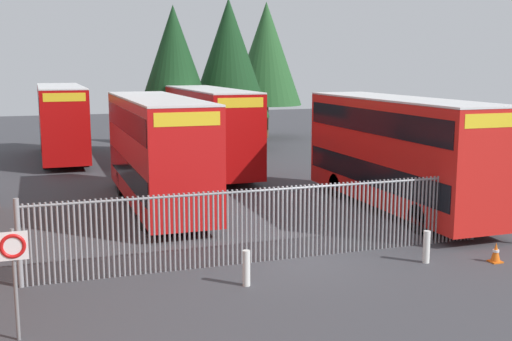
{
  "coord_description": "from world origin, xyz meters",
  "views": [
    {
      "loc": [
        -7.23,
        -16.9,
        5.72
      ],
      "look_at": [
        0.0,
        4.0,
        2.0
      ],
      "focal_mm": 44.75,
      "sensor_mm": 36.0,
      "label": 1
    }
  ],
  "objects_px": {
    "double_decker_bus_far_back": "(62,119)",
    "traffic_cone_by_gate": "(496,253)",
    "bollard_near_left": "(246,268)",
    "double_decker_bus_behind_fence_right": "(210,127)",
    "bollard_center_front": "(426,247)",
    "speed_limit_sign_post": "(14,259)",
    "double_decker_bus_near_gate": "(398,149)",
    "double_decker_bus_behind_fence_left": "(157,148)"
  },
  "relations": [
    {
      "from": "double_decker_bus_behind_fence_right",
      "to": "double_decker_bus_far_back",
      "type": "bearing_deg",
      "value": 134.33
    },
    {
      "from": "double_decker_bus_behind_fence_right",
      "to": "traffic_cone_by_gate",
      "type": "distance_m",
      "value": 18.37
    },
    {
      "from": "bollard_center_front",
      "to": "bollard_near_left",
      "type": "bearing_deg",
      "value": -178.54
    },
    {
      "from": "double_decker_bus_near_gate",
      "to": "speed_limit_sign_post",
      "type": "relative_size",
      "value": 4.5
    },
    {
      "from": "bollard_center_front",
      "to": "speed_limit_sign_post",
      "type": "distance_m",
      "value": 11.31
    },
    {
      "from": "double_decker_bus_behind_fence_right",
      "to": "double_decker_bus_far_back",
      "type": "xyz_separation_m",
      "value": [
        -7.19,
        7.36,
        0.0
      ]
    },
    {
      "from": "double_decker_bus_near_gate",
      "to": "double_decker_bus_behind_fence_right",
      "type": "relative_size",
      "value": 1.0
    },
    {
      "from": "bollard_center_front",
      "to": "traffic_cone_by_gate",
      "type": "distance_m",
      "value": 2.05
    },
    {
      "from": "double_decker_bus_far_back",
      "to": "bollard_center_front",
      "type": "xyz_separation_m",
      "value": [
        9.06,
        -24.58,
        -1.95
      ]
    },
    {
      "from": "double_decker_bus_behind_fence_left",
      "to": "double_decker_bus_far_back",
      "type": "distance_m",
      "value": 15.21
    },
    {
      "from": "double_decker_bus_behind_fence_left",
      "to": "speed_limit_sign_post",
      "type": "distance_m",
      "value": 12.52
    },
    {
      "from": "double_decker_bus_far_back",
      "to": "traffic_cone_by_gate",
      "type": "bearing_deg",
      "value": -66.43
    },
    {
      "from": "double_decker_bus_near_gate",
      "to": "double_decker_bus_behind_fence_right",
      "type": "distance_m",
      "value": 11.98
    },
    {
      "from": "double_decker_bus_behind_fence_right",
      "to": "bollard_near_left",
      "type": "xyz_separation_m",
      "value": [
        -3.68,
        -17.36,
        -1.95
      ]
    },
    {
      "from": "double_decker_bus_near_gate",
      "to": "bollard_near_left",
      "type": "xyz_separation_m",
      "value": [
        -8.27,
        -6.29,
        -1.95
      ]
    },
    {
      "from": "bollard_center_front",
      "to": "speed_limit_sign_post",
      "type": "relative_size",
      "value": 0.4
    },
    {
      "from": "bollard_center_front",
      "to": "double_decker_bus_behind_fence_left",
      "type": "bearing_deg",
      "value": 121.92
    },
    {
      "from": "double_decker_bus_near_gate",
      "to": "bollard_center_front",
      "type": "bearing_deg",
      "value": -113.9
    },
    {
      "from": "double_decker_bus_behind_fence_right",
      "to": "traffic_cone_by_gate",
      "type": "height_order",
      "value": "double_decker_bus_behind_fence_right"
    },
    {
      "from": "double_decker_bus_near_gate",
      "to": "double_decker_bus_behind_fence_left",
      "type": "relative_size",
      "value": 1.0
    },
    {
      "from": "bollard_near_left",
      "to": "double_decker_bus_behind_fence_right",
      "type": "bearing_deg",
      "value": 78.03
    },
    {
      "from": "double_decker_bus_near_gate",
      "to": "traffic_cone_by_gate",
      "type": "height_order",
      "value": "double_decker_bus_near_gate"
    },
    {
      "from": "bollard_center_front",
      "to": "speed_limit_sign_post",
      "type": "bearing_deg",
      "value": -170.98
    },
    {
      "from": "double_decker_bus_near_gate",
      "to": "traffic_cone_by_gate",
      "type": "xyz_separation_m",
      "value": [
        -0.79,
        -6.77,
        -2.13
      ]
    },
    {
      "from": "double_decker_bus_behind_fence_left",
      "to": "speed_limit_sign_post",
      "type": "xyz_separation_m",
      "value": [
        -5.06,
        -11.44,
        -0.65
      ]
    },
    {
      "from": "double_decker_bus_behind_fence_left",
      "to": "bollard_center_front",
      "type": "xyz_separation_m",
      "value": [
        6.03,
        -9.67,
        -1.95
      ]
    },
    {
      "from": "double_decker_bus_behind_fence_right",
      "to": "double_decker_bus_behind_fence_left",
      "type": "bearing_deg",
      "value": -118.88
    },
    {
      "from": "double_decker_bus_far_back",
      "to": "traffic_cone_by_gate",
      "type": "relative_size",
      "value": 18.32
    },
    {
      "from": "double_decker_bus_near_gate",
      "to": "bollard_center_front",
      "type": "relative_size",
      "value": 11.38
    },
    {
      "from": "bollard_center_front",
      "to": "speed_limit_sign_post",
      "type": "xyz_separation_m",
      "value": [
        -11.09,
        -1.76,
        1.3
      ]
    },
    {
      "from": "double_decker_bus_behind_fence_right",
      "to": "bollard_center_front",
      "type": "relative_size",
      "value": 11.38
    },
    {
      "from": "bollard_near_left",
      "to": "traffic_cone_by_gate",
      "type": "height_order",
      "value": "bollard_near_left"
    },
    {
      "from": "speed_limit_sign_post",
      "to": "bollard_near_left",
      "type": "bearing_deg",
      "value": 16.28
    },
    {
      "from": "bollard_near_left",
      "to": "bollard_center_front",
      "type": "xyz_separation_m",
      "value": [
        5.55,
        0.14,
        0.0
      ]
    },
    {
      "from": "double_decker_bus_far_back",
      "to": "speed_limit_sign_post",
      "type": "height_order",
      "value": "double_decker_bus_far_back"
    },
    {
      "from": "speed_limit_sign_post",
      "to": "traffic_cone_by_gate",
      "type": "bearing_deg",
      "value": 4.97
    },
    {
      "from": "bollard_near_left",
      "to": "double_decker_bus_far_back",
      "type": "bearing_deg",
      "value": 98.09
    },
    {
      "from": "traffic_cone_by_gate",
      "to": "speed_limit_sign_post",
      "type": "xyz_separation_m",
      "value": [
        -13.03,
        -1.13,
        1.49
      ]
    },
    {
      "from": "traffic_cone_by_gate",
      "to": "bollard_center_front",
      "type": "bearing_deg",
      "value": 162.04
    },
    {
      "from": "double_decker_bus_near_gate",
      "to": "bollard_center_front",
      "type": "distance_m",
      "value": 7.0
    },
    {
      "from": "double_decker_bus_far_back",
      "to": "bollard_center_front",
      "type": "relative_size",
      "value": 11.38
    },
    {
      "from": "double_decker_bus_far_back",
      "to": "bollard_near_left",
      "type": "relative_size",
      "value": 11.38
    }
  ]
}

